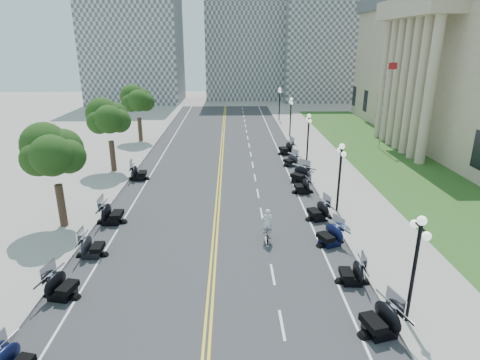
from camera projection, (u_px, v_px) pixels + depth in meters
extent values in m
plane|color=gray|center=(215.00, 240.00, 24.84)|extent=(160.00, 160.00, 0.00)
cube|color=#333335|center=(219.00, 185.00, 34.29)|extent=(16.00, 90.00, 0.01)
cube|color=yellow|center=(218.00, 185.00, 34.29)|extent=(0.12, 90.00, 0.00)
cube|color=yellow|center=(220.00, 185.00, 34.29)|extent=(0.12, 90.00, 0.00)
cube|color=white|center=(293.00, 185.00, 34.43)|extent=(0.12, 90.00, 0.00)
cube|color=white|center=(144.00, 186.00, 34.15)|extent=(0.12, 90.00, 0.00)
cube|color=white|center=(282.00, 325.00, 17.34)|extent=(0.12, 2.00, 0.00)
cube|color=white|center=(273.00, 274.00, 21.12)|extent=(0.12, 2.00, 0.00)
cube|color=white|center=(266.00, 239.00, 24.91)|extent=(0.12, 2.00, 0.00)
cube|color=white|center=(262.00, 213.00, 28.69)|extent=(0.12, 2.00, 0.00)
cube|color=white|center=(258.00, 193.00, 32.47)|extent=(0.12, 2.00, 0.00)
cube|color=white|center=(255.00, 178.00, 36.25)|extent=(0.12, 2.00, 0.00)
cube|color=white|center=(253.00, 165.00, 40.03)|extent=(0.12, 2.00, 0.00)
cube|color=white|center=(251.00, 154.00, 43.82)|extent=(0.12, 2.00, 0.00)
cube|color=white|center=(249.00, 145.00, 47.60)|extent=(0.12, 2.00, 0.00)
cube|color=white|center=(248.00, 138.00, 51.38)|extent=(0.12, 2.00, 0.00)
cube|color=white|center=(247.00, 131.00, 55.16)|extent=(0.12, 2.00, 0.00)
cube|color=white|center=(245.00, 126.00, 58.94)|extent=(0.12, 2.00, 0.00)
cube|color=white|center=(245.00, 121.00, 62.72)|extent=(0.12, 2.00, 0.00)
cube|color=white|center=(244.00, 116.00, 66.51)|extent=(0.12, 2.00, 0.00)
cube|color=white|center=(243.00, 112.00, 70.29)|extent=(0.12, 2.00, 0.00)
cube|color=white|center=(242.00, 109.00, 74.07)|extent=(0.12, 2.00, 0.00)
cube|color=#9E9991|center=(341.00, 184.00, 34.50)|extent=(5.00, 90.00, 0.15)
cube|color=#9E9991|center=(96.00, 186.00, 34.04)|extent=(5.00, 90.00, 0.15)
cube|color=#356023|center=(387.00, 158.00, 42.22)|extent=(9.00, 60.00, 0.10)
cube|color=gray|center=(134.00, 35.00, 78.84)|extent=(18.00, 14.00, 26.00)
cube|color=gray|center=(244.00, 25.00, 84.34)|extent=(16.00, 12.00, 30.00)
cube|color=gray|center=(331.00, 46.00, 83.20)|extent=(20.00, 14.00, 22.00)
imported|color=#A51414|center=(267.00, 234.00, 24.49)|extent=(0.51, 1.72, 1.03)
imported|color=white|center=(268.00, 212.00, 24.03)|extent=(0.66, 0.43, 1.80)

